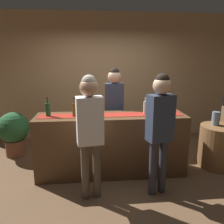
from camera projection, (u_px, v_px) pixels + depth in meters
ground_plane at (111, 172)px, 3.85m from camera, size 10.00×10.00×0.00m
back_wall at (104, 77)px, 5.34m from camera, size 6.00×0.12×2.90m
bar_counter at (111, 144)px, 3.73m from camera, size 2.41×0.60×1.00m
counter_runner_cloth at (111, 115)px, 3.61m from camera, size 2.29×0.28×0.01m
wine_bottle_clear at (146, 107)px, 3.66m from camera, size 0.07×0.07×0.30m
wine_bottle_green at (48, 109)px, 3.50m from camera, size 0.07×0.07×0.30m
wine_bottle_amber at (75, 110)px, 3.49m from camera, size 0.07×0.07×0.30m
wine_glass_near_customer at (163, 108)px, 3.65m from camera, size 0.07×0.07×0.14m
wine_glass_mid_counter at (89, 109)px, 3.58m from camera, size 0.07×0.07×0.14m
bartender at (114, 104)px, 4.16m from camera, size 0.36×0.24×1.73m
customer_sipping at (160, 122)px, 3.02m from camera, size 0.38×0.28×1.71m
customer_browsing at (90, 125)px, 2.92m from camera, size 0.36×0.25×1.70m
round_side_table at (219, 146)px, 4.00m from camera, size 0.68×0.68×0.74m
vase_on_side_table at (216, 118)px, 3.95m from camera, size 0.13×0.13×0.24m
potted_plant_tall at (14, 131)px, 4.40m from camera, size 0.60×0.60×0.87m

